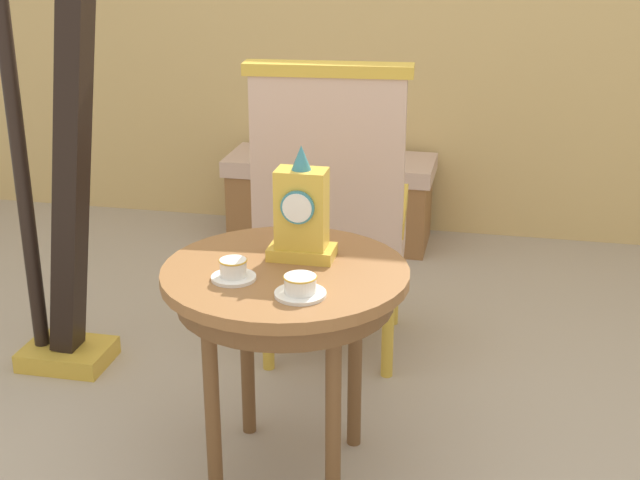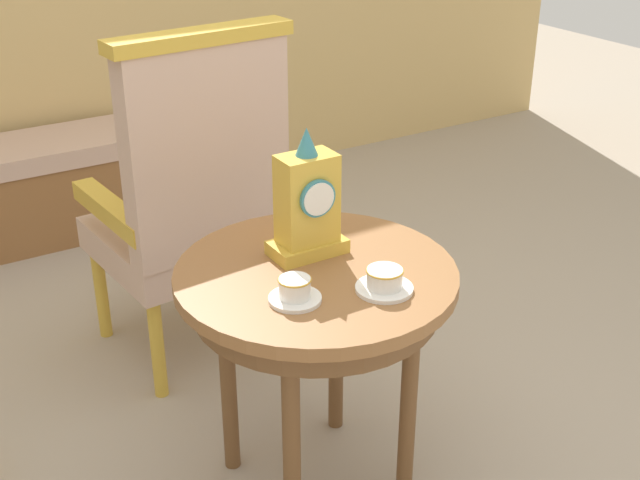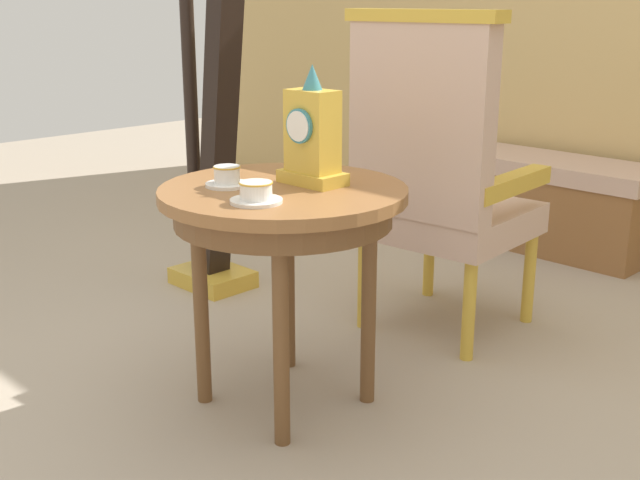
% 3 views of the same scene
% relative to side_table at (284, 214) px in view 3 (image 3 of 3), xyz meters
% --- Properties ---
extents(ground_plane, '(10.00, 10.00, 0.00)m').
position_rel_side_table_xyz_m(ground_plane, '(-0.03, 0.03, -0.58)').
color(ground_plane, tan).
extents(side_table, '(0.70, 0.70, 0.66)m').
position_rel_side_table_xyz_m(side_table, '(0.00, 0.00, 0.00)').
color(side_table, brown).
rests_on(side_table, ground).
extents(teacup_left, '(0.12, 0.12, 0.06)m').
position_rel_side_table_xyz_m(teacup_left, '(-0.12, -0.10, 0.10)').
color(teacup_left, white).
rests_on(teacup_left, side_table).
extents(teacup_right, '(0.14, 0.14, 0.06)m').
position_rel_side_table_xyz_m(teacup_right, '(0.08, -0.17, 0.10)').
color(teacup_right, white).
rests_on(teacup_right, side_table).
extents(mantel_clock, '(0.19, 0.11, 0.34)m').
position_rel_side_table_xyz_m(mantel_clock, '(0.03, 0.09, 0.21)').
color(mantel_clock, gold).
rests_on(mantel_clock, side_table).
extents(armchair, '(0.58, 0.57, 1.14)m').
position_rel_side_table_xyz_m(armchair, '(-0.01, 0.73, 0.01)').
color(armchair, '#CCA893').
rests_on(armchair, ground).
extents(harp, '(0.40, 0.24, 1.77)m').
position_rel_side_table_xyz_m(harp, '(-0.94, 0.48, 0.13)').
color(harp, gold).
rests_on(harp, ground).
extents(window_bench, '(1.04, 0.40, 0.44)m').
position_rel_side_table_xyz_m(window_bench, '(-0.26, 1.98, -0.36)').
color(window_bench, '#CCA893').
rests_on(window_bench, ground).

